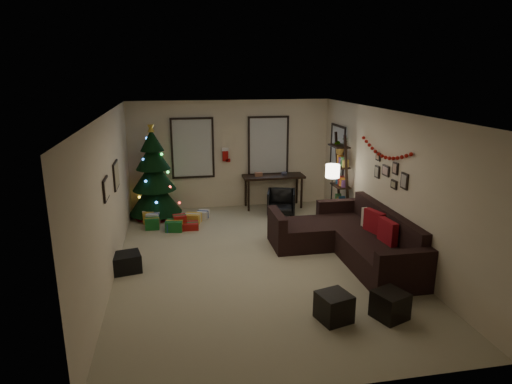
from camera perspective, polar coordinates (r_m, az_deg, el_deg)
floor at (r=8.27m, az=0.08°, el=-8.83°), size 7.00×7.00×0.00m
ceiling at (r=7.58m, az=0.09°, el=10.14°), size 7.00×7.00×0.00m
wall_back at (r=11.20m, az=-3.24°, el=4.82°), size 5.00×0.00×5.00m
wall_front at (r=4.63m, az=8.27°, el=-10.90°), size 5.00×0.00×5.00m
wall_left at (r=7.77m, az=-18.34°, el=-0.65°), size 0.00×7.00×7.00m
wall_right at (r=8.62m, az=16.64°, el=1.02°), size 0.00×7.00×7.00m
window_back_left at (r=11.05m, az=-8.15°, el=5.60°), size 1.05×0.06×1.50m
window_back_right at (r=11.29m, az=1.58°, el=5.96°), size 1.05×0.06×1.50m
window_right_wall at (r=10.86m, az=10.50°, el=5.06°), size 0.06×0.90×1.30m
christmas_tree at (r=10.68m, az=-12.97°, el=1.72°), size 1.23×1.23×2.28m
presents at (r=10.16m, az=-10.54°, el=-3.70°), size 1.50×1.05×0.30m
sofa at (r=8.61m, az=12.11°, el=-6.00°), size 2.10×3.03×0.92m
pillow_red_a at (r=8.13m, az=16.54°, el=-5.07°), size 0.16×0.48×0.47m
pillow_red_b at (r=8.58m, az=14.94°, el=-3.87°), size 0.25×0.49×0.47m
pillow_cream at (r=8.76m, az=14.36°, el=-3.50°), size 0.18×0.41×0.39m
ottoman_near at (r=6.49m, az=9.98°, el=-14.34°), size 0.52×0.52×0.40m
ottoman_far at (r=6.72m, az=16.83°, el=-13.72°), size 0.54×0.54×0.39m
desk at (r=11.23m, az=2.26°, el=1.66°), size 1.55×0.55×0.83m
desk_chair at (r=10.74m, az=3.26°, el=-1.34°), size 0.73×0.70×0.62m
bookshelf at (r=10.25m, az=10.90°, el=1.54°), size 0.30×0.60×2.06m
potted_plant at (r=10.23m, az=10.81°, el=6.15°), size 0.49×0.44×0.48m
floor_lamp at (r=9.76m, az=9.79°, el=2.13°), size 0.30×0.30×1.43m
art_map at (r=8.61m, az=-17.54°, el=2.07°), size 0.04×0.60×0.50m
art_abstract at (r=7.33m, az=-18.73°, el=0.37°), size 0.04×0.45×0.35m
gallery at (r=8.50m, az=16.85°, el=2.34°), size 0.03×1.25×0.54m
garland at (r=8.62m, az=16.15°, el=5.14°), size 0.08×1.90×0.30m
stocking_left at (r=11.11m, az=-3.92°, el=4.83°), size 0.20×0.05×0.36m
stocking_right at (r=11.27m, az=-2.34°, el=5.50°), size 0.20×0.05×0.36m
storage_bin at (r=8.13m, az=-16.89°, el=-8.74°), size 0.72×0.55×0.32m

